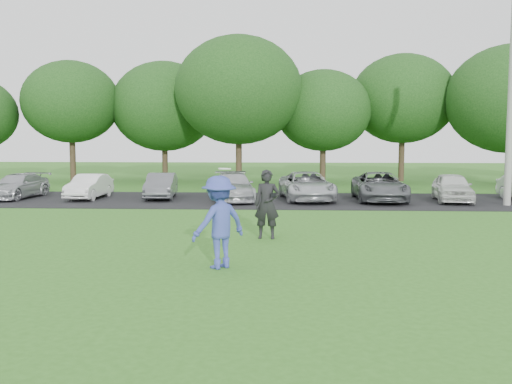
% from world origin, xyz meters
% --- Properties ---
extents(ground, '(100.00, 100.00, 0.00)m').
position_xyz_m(ground, '(0.00, 0.00, 0.00)').
color(ground, '#31681D').
rests_on(ground, ground).
extents(parking_lot, '(32.00, 6.50, 0.03)m').
position_xyz_m(parking_lot, '(0.00, 13.00, 0.01)').
color(parking_lot, black).
rests_on(parking_lot, ground).
extents(utility_pole, '(0.28, 0.28, 9.26)m').
position_xyz_m(utility_pole, '(9.73, 11.61, 4.63)').
color(utility_pole, '#9A9B96').
rests_on(utility_pole, ground).
extents(frisbee_player, '(1.44, 1.39, 2.14)m').
position_xyz_m(frisbee_player, '(-0.60, 0.10, 0.99)').
color(frisbee_player, '#3B48A8').
rests_on(frisbee_player, ground).
extents(camera_bystander, '(0.72, 0.50, 1.90)m').
position_xyz_m(camera_bystander, '(0.29, 3.67, 0.95)').
color(camera_bystander, black).
rests_on(camera_bystander, ground).
extents(parked_cars, '(30.70, 4.78, 1.23)m').
position_xyz_m(parked_cars, '(-0.12, 12.99, 0.62)').
color(parked_cars, silver).
rests_on(parked_cars, parking_lot).
extents(tree_row, '(42.39, 9.85, 8.64)m').
position_xyz_m(tree_row, '(1.51, 22.76, 4.91)').
color(tree_row, '#38281C').
rests_on(tree_row, ground).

